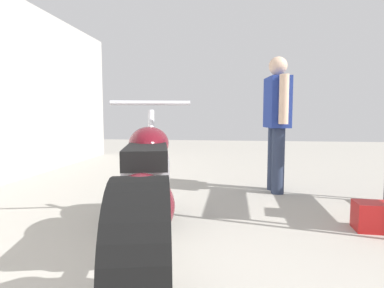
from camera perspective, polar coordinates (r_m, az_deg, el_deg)
ground_plane at (r=3.60m, az=-0.17°, el=-9.94°), size 16.78×16.78×0.00m
motorcycle_maroon_cruiser at (r=2.06m, az=-7.93°, el=-8.81°), size 0.85×2.26×1.06m
mechanic_in_blue at (r=4.00m, az=14.88°, el=4.77°), size 0.29×0.66×1.63m
red_toolbox at (r=3.06m, az=30.52°, el=-11.12°), size 0.40×0.23×0.23m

